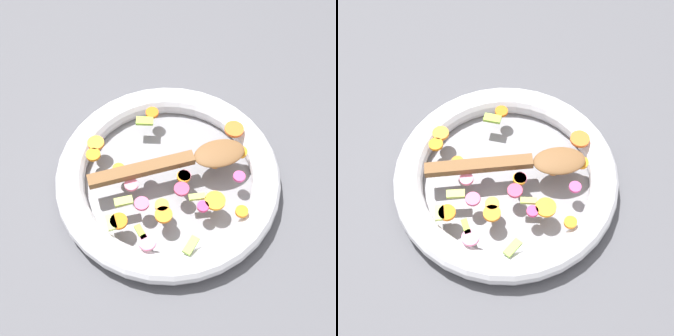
# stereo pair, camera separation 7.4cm
# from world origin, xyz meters

# --- Properties ---
(ground_plane) EXTENTS (4.00, 4.00, 0.00)m
(ground_plane) POSITION_xyz_m (0.00, 0.00, 0.00)
(ground_plane) COLOR #4C4C51
(skillet) EXTENTS (0.39, 0.39, 0.05)m
(skillet) POSITION_xyz_m (0.00, 0.00, 0.02)
(skillet) COLOR slate
(skillet) RESTS_ON ground_plane
(chopped_vegetables) EXTENTS (0.29, 0.30, 0.01)m
(chopped_vegetables) POSITION_xyz_m (0.01, 0.03, 0.05)
(chopped_vegetables) COLOR orange
(chopped_vegetables) RESTS_ON skillet
(wooden_spoon) EXTENTS (0.27, 0.06, 0.01)m
(wooden_spoon) POSITION_xyz_m (-0.03, -0.00, 0.06)
(wooden_spoon) COLOR brown
(wooden_spoon) RESTS_ON chopped_vegetables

